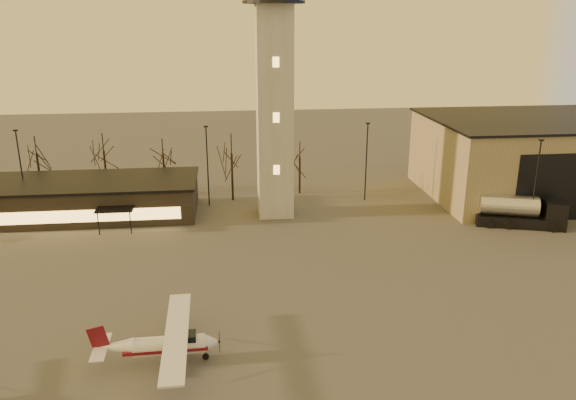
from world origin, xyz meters
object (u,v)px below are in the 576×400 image
Objects in this scene: control_tower at (274,76)px; cessna_front at (172,348)px; hangar at (545,157)px; terminal at (90,198)px; fuel_truck at (520,214)px.

cessna_front is at bearing -108.14° from control_tower.
cessna_front is (-45.78, -33.82, -4.07)m from hangar.
hangar reaches higher than terminal.
terminal is at bearing -178.03° from hangar.
hangar is 58.11m from terminal.
fuel_truck is (36.90, 22.64, 0.31)m from cessna_front.
control_tower reaches higher than fuel_truck.
control_tower is 3.30× the size of fuel_truck.
fuel_truck is (27.12, -7.20, -14.93)m from control_tower.
cessna_front is 43.29m from fuel_truck.
control_tower is 2.83× the size of cessna_front.
fuel_truck is at bearing -10.58° from terminal.
terminal is at bearing -173.27° from fuel_truck.
terminal is 34.10m from cessna_front.
terminal is 2.57× the size of fuel_truck.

